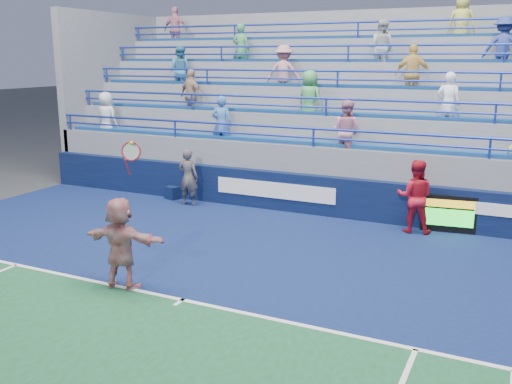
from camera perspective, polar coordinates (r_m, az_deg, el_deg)
The scene contains 8 objects.
ground at distance 10.46m, azimuth -7.38°, elevation -10.76°, with size 120.00×120.00×0.00m, color #333538.
sponsor_wall at distance 15.84m, azimuth 5.40°, elevation -0.24°, with size 18.00×0.32×1.10m.
bleacher_stand at distance 19.18m, azimuth 9.37°, elevation 5.06°, with size 18.00×5.60×6.13m.
serve_speed_board at distance 14.88m, azimuth 18.76°, elevation -2.10°, with size 1.36×0.31×0.94m.
judge_chair at distance 17.67m, azimuth -8.23°, elevation 0.03°, with size 0.50×0.51×0.71m.
tennis_player at distance 10.93m, azimuth -13.37°, elevation -4.98°, with size 1.68×0.71×2.82m.
line_judge at distance 16.74m, azimuth -6.80°, elevation 1.48°, with size 0.61×0.40×1.67m, color #131D36.
ball_girl at distance 14.53m, azimuth 15.60°, elevation -0.44°, with size 0.89×0.69×1.83m, color #B61426.
Camera 1 is at (5.28, -7.97, 4.25)m, focal length 40.00 mm.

